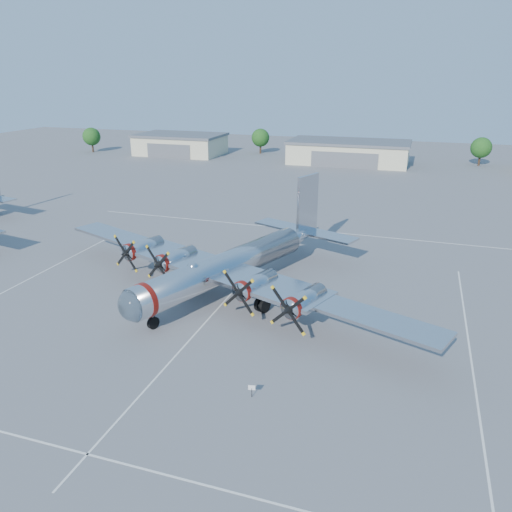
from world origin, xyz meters
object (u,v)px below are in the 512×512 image
(hangar_center, at_px, (349,152))
(main_bomber_b29, at_px, (234,290))
(tree_far_west, at_px, (92,137))
(tree_west, at_px, (260,138))
(tree_east, at_px, (481,148))
(hangar_west, at_px, (181,144))
(info_placard, at_px, (252,389))

(hangar_center, xyz_separation_m, main_bomber_b29, (-0.03, -79.51, -2.71))
(tree_far_west, distance_m, tree_west, 46.57)
(tree_east, bearing_deg, hangar_center, -168.62)
(hangar_center, distance_m, main_bomber_b29, 79.56)
(tree_far_west, relative_size, main_bomber_b29, 0.15)
(hangar_west, height_order, info_placard, hangar_west)
(hangar_west, height_order, tree_west, tree_west)
(hangar_center, relative_size, info_placard, 30.69)
(hangar_west, bearing_deg, hangar_center, -0.00)
(hangar_center, distance_m, tree_west, 26.30)
(tree_east, xyz_separation_m, info_placard, (-22.64, -101.85, -3.57))
(main_bomber_b29, bearing_deg, tree_east, 91.92)
(tree_far_west, height_order, tree_east, same)
(tree_west, height_order, info_placard, tree_west)
(hangar_center, bearing_deg, tree_far_west, -176.76)
(hangar_west, distance_m, hangar_center, 45.00)
(tree_east, distance_m, info_placard, 104.40)
(tree_far_west, xyz_separation_m, tree_west, (45.00, 12.00, 0.00))
(tree_east, relative_size, info_placard, 7.13)
(hangar_west, relative_size, tree_west, 3.40)
(hangar_west, relative_size, info_placard, 24.25)
(tree_east, distance_m, main_bomber_b29, 90.76)
(tree_east, bearing_deg, hangar_west, -175.40)
(hangar_west, height_order, tree_east, tree_east)
(main_bomber_b29, bearing_deg, hangar_center, 111.24)
(tree_far_west, relative_size, info_placard, 7.13)
(tree_far_west, distance_m, main_bomber_b29, 103.06)
(tree_far_west, distance_m, tree_east, 100.50)
(hangar_center, xyz_separation_m, tree_far_west, (-70.00, -3.96, 1.51))
(hangar_center, relative_size, main_bomber_b29, 0.64)
(hangar_west, height_order, hangar_center, same)
(tree_far_west, bearing_deg, hangar_center, 3.24)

